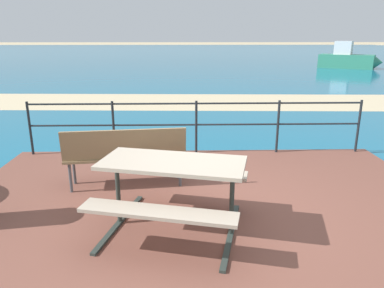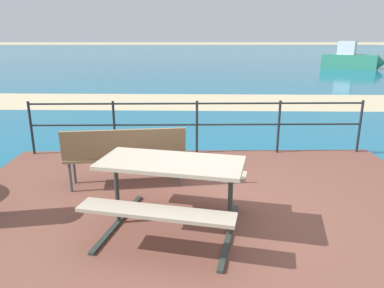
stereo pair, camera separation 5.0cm
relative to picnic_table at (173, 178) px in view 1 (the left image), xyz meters
name	(u,v)px [view 1 (the left image)]	position (x,y,z in m)	size (l,w,h in m)	color
ground_plane	(204,222)	(0.36, 0.26, -0.66)	(240.00, 240.00, 0.00)	tan
patio_paving	(204,219)	(0.36, 0.26, -0.63)	(6.40, 5.20, 0.06)	brown
sea_water	(184,54)	(0.36, 40.26, -0.66)	(90.00, 90.00, 0.01)	#196B8E
beach_strip	(189,102)	(0.36, 8.40, -0.66)	(54.00, 3.12, 0.01)	beige
picnic_table	(173,178)	(0.00, 0.00, 0.00)	(1.79, 1.67, 0.80)	tan
park_bench	(125,152)	(-0.68, 1.19, -0.08)	(1.69, 0.60, 0.87)	#8C704C
railing_fence	(196,120)	(0.36, 2.73, 0.01)	(5.94, 0.04, 0.96)	#1E2328
boat_mid	(348,59)	(11.19, 20.95, -0.05)	(3.90, 2.96, 1.75)	#338466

